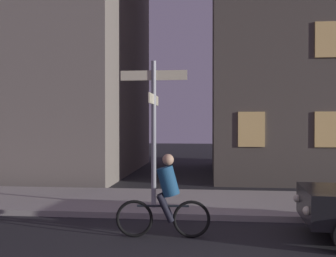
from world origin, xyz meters
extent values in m
cube|color=#9E9991|center=(0.00, 6.54, 0.07)|extent=(40.00, 3.41, 0.14)
cylinder|color=gray|center=(-1.22, 5.50, 1.93)|extent=(0.12, 0.12, 3.58)
cube|color=beige|center=(-1.22, 5.50, 3.37)|extent=(1.64, 0.03, 0.24)
cube|color=beige|center=(-1.22, 5.50, 2.78)|extent=(0.03, 1.54, 0.24)
cylinder|color=black|center=(2.62, 4.43, 0.32)|extent=(0.65, 0.26, 0.64)
sphere|color=#F9EFCC|center=(1.85, 3.07, 0.66)|extent=(0.16, 0.16, 0.16)
sphere|color=#F9EFCC|center=(1.93, 4.21, 0.66)|extent=(0.16, 0.16, 0.16)
torus|color=black|center=(-1.30, 3.39, 0.36)|extent=(0.72, 0.11, 0.72)
torus|color=black|center=(-0.20, 3.46, 0.36)|extent=(0.72, 0.11, 0.72)
cylinder|color=black|center=(-0.75, 3.43, 0.61)|extent=(1.00, 0.11, 0.04)
cylinder|color=navy|center=(-0.65, 3.43, 1.08)|extent=(0.47, 0.35, 0.61)
sphere|color=tan|center=(-0.65, 3.43, 1.50)|extent=(0.22, 0.22, 0.22)
cylinder|color=black|center=(-0.70, 3.34, 0.58)|extent=(0.35, 0.14, 0.55)
cylinder|color=black|center=(-0.71, 3.52, 0.58)|extent=(0.35, 0.14, 0.55)
cube|color=slate|center=(-7.94, 13.50, 6.20)|extent=(9.29, 9.58, 12.39)
cube|color=#F2C672|center=(1.56, 9.66, 2.00)|extent=(0.90, 0.06, 1.20)
cube|color=#F2C672|center=(4.10, 9.66, 2.00)|extent=(0.90, 0.06, 1.20)
cube|color=#F2C672|center=(4.10, 9.66, 5.01)|extent=(0.90, 0.06, 1.20)
camera|label=1|loc=(0.14, -4.14, 2.19)|focal=42.56mm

